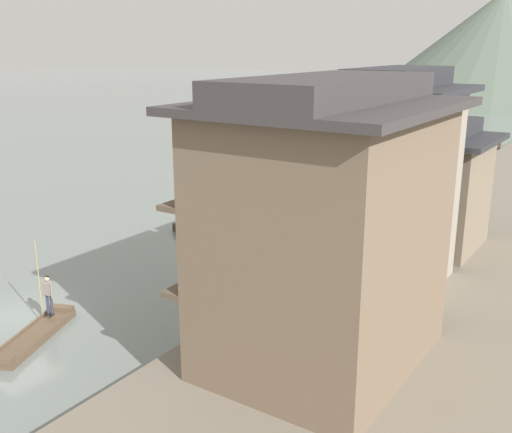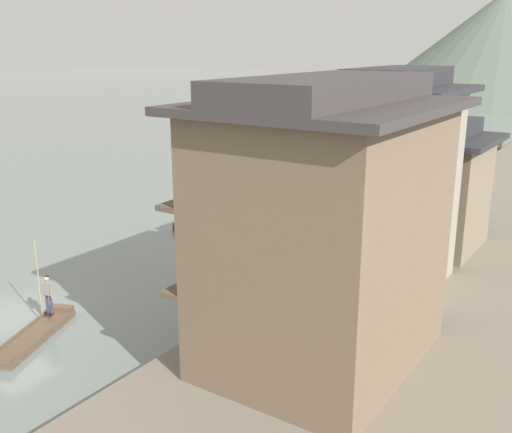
{
  "view_description": "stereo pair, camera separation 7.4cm",
  "coord_description": "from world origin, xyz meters",
  "px_view_note": "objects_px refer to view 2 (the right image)",
  "views": [
    {
      "loc": [
        19.95,
        -12.64,
        10.38
      ],
      "look_at": [
        3.55,
        11.88,
        1.86
      ],
      "focal_mm": 41.87,
      "sensor_mm": 36.0,
      "label": 1
    },
    {
      "loc": [
        20.01,
        -12.6,
        10.38
      ],
      "look_at": [
        3.55,
        11.88,
        1.86
      ],
      "focal_mm": 41.87,
      "sensor_mm": 36.0,
      "label": 2
    }
  ],
  "objects_px": {
    "boat_foreground_poled": "(33,336)",
    "boat_crossing_west": "(408,200)",
    "boat_midriver_upstream": "(372,162)",
    "boat_moored_third": "(497,146)",
    "house_waterfront_second": "(392,180)",
    "house_waterfront_nearest": "(323,228)",
    "house_waterfront_tall": "(436,186)",
    "boat_moored_second": "(441,179)",
    "boat_upstream_distant": "(300,171)",
    "mooring_post_dock_near": "(228,309)",
    "mooring_post_dock_mid": "(322,255)",
    "boat_midriver_drifting": "(343,237)",
    "boatman_person": "(47,290)",
    "boat_moored_far": "(205,224)",
    "mooring_post_dock_far": "(402,207)",
    "boat_moored_nearest": "(472,160)"
  },
  "relations": [
    {
      "from": "boatman_person",
      "to": "boat_moored_third",
      "type": "bearing_deg",
      "value": 85.23
    },
    {
      "from": "boat_moored_far",
      "to": "boat_midriver_upstream",
      "type": "relative_size",
      "value": 0.7
    },
    {
      "from": "house_waterfront_nearest",
      "to": "boat_moored_far",
      "type": "bearing_deg",
      "value": 140.7
    },
    {
      "from": "boat_upstream_distant",
      "to": "mooring_post_dock_near",
      "type": "xyz_separation_m",
      "value": [
        12.62,
        -27.3,
        1.15
      ]
    },
    {
      "from": "house_waterfront_nearest",
      "to": "boat_crossing_west",
      "type": "bearing_deg",
      "value": 103.43
    },
    {
      "from": "house_waterfront_tall",
      "to": "mooring_post_dock_near",
      "type": "distance_m",
      "value": 13.2
    },
    {
      "from": "mooring_post_dock_mid",
      "to": "boat_moored_third",
      "type": "bearing_deg",
      "value": 92.73
    },
    {
      "from": "house_waterfront_second",
      "to": "mooring_post_dock_mid",
      "type": "bearing_deg",
      "value": 175.31
    },
    {
      "from": "boat_upstream_distant",
      "to": "mooring_post_dock_mid",
      "type": "relative_size",
      "value": 7.56
    },
    {
      "from": "house_waterfront_tall",
      "to": "mooring_post_dock_near",
      "type": "bearing_deg",
      "value": -104.62
    },
    {
      "from": "house_waterfront_second",
      "to": "boat_moored_far",
      "type": "bearing_deg",
      "value": 163.38
    },
    {
      "from": "boat_moored_second",
      "to": "mooring_post_dock_far",
      "type": "bearing_deg",
      "value": -82.82
    },
    {
      "from": "boat_moored_far",
      "to": "boat_upstream_distant",
      "type": "distance_m",
      "value": 16.81
    },
    {
      "from": "boat_midriver_upstream",
      "to": "boat_crossing_west",
      "type": "distance_m",
      "value": 13.8
    },
    {
      "from": "boat_moored_nearest",
      "to": "mooring_post_dock_far",
      "type": "relative_size",
      "value": 4.67
    },
    {
      "from": "boat_foreground_poled",
      "to": "boat_crossing_west",
      "type": "relative_size",
      "value": 1.06
    },
    {
      "from": "boat_crossing_west",
      "to": "house_waterfront_nearest",
      "type": "relative_size",
      "value": 0.48
    },
    {
      "from": "boat_foreground_poled",
      "to": "boat_moored_third",
      "type": "xyz_separation_m",
      "value": [
        3.96,
        54.35,
        -0.02
      ]
    },
    {
      "from": "boat_foreground_poled",
      "to": "boat_crossing_west",
      "type": "height_order",
      "value": "boat_crossing_west"
    },
    {
      "from": "mooring_post_dock_near",
      "to": "mooring_post_dock_mid",
      "type": "xyz_separation_m",
      "value": [
        0.0,
        7.16,
        -0.12
      ]
    },
    {
      "from": "boat_moored_second",
      "to": "boat_upstream_distant",
      "type": "xyz_separation_m",
      "value": [
        -10.98,
        -2.88,
        -0.15
      ]
    },
    {
      "from": "boat_moored_far",
      "to": "house_waterfront_tall",
      "type": "xyz_separation_m",
      "value": [
        12.95,
        1.79,
        3.65
      ]
    },
    {
      "from": "boatman_person",
      "to": "mooring_post_dock_near",
      "type": "distance_m",
      "value": 7.05
    },
    {
      "from": "boat_moored_third",
      "to": "mooring_post_dock_far",
      "type": "xyz_separation_m",
      "value": [
        2.07,
        -33.37,
        1.12
      ]
    },
    {
      "from": "boat_moored_far",
      "to": "boat_midriver_drifting",
      "type": "relative_size",
      "value": 0.72
    },
    {
      "from": "house_waterfront_nearest",
      "to": "house_waterfront_tall",
      "type": "bearing_deg",
      "value": 92.84
    },
    {
      "from": "boat_upstream_distant",
      "to": "house_waterfront_tall",
      "type": "distance_m",
      "value": 22.0
    },
    {
      "from": "boat_moored_second",
      "to": "boat_midriver_drifting",
      "type": "distance_m",
      "value": 17.32
    },
    {
      "from": "boat_foreground_poled",
      "to": "mooring_post_dock_far",
      "type": "bearing_deg",
      "value": 73.96
    },
    {
      "from": "boat_midriver_upstream",
      "to": "boat_upstream_distant",
      "type": "height_order",
      "value": "boat_upstream_distant"
    },
    {
      "from": "house_waterfront_tall",
      "to": "house_waterfront_second",
      "type": "bearing_deg",
      "value": -90.59
    },
    {
      "from": "boat_moored_far",
      "to": "mooring_post_dock_far",
      "type": "relative_size",
      "value": 4.65
    },
    {
      "from": "boat_midriver_drifting",
      "to": "boat_crossing_west",
      "type": "distance_m",
      "value": 10.05
    },
    {
      "from": "mooring_post_dock_far",
      "to": "boat_midriver_upstream",
      "type": "bearing_deg",
      "value": 118.07
    },
    {
      "from": "boat_foreground_poled",
      "to": "boat_crossing_west",
      "type": "distance_m",
      "value": 27.09
    },
    {
      "from": "boat_foreground_poled",
      "to": "boatman_person",
      "type": "relative_size",
      "value": 1.46
    },
    {
      "from": "boat_moored_nearest",
      "to": "boat_foreground_poled",
      "type": "bearing_deg",
      "value": -95.46
    },
    {
      "from": "boat_foreground_poled",
      "to": "house_waterfront_tall",
      "type": "distance_m",
      "value": 19.18
    },
    {
      "from": "boatman_person",
      "to": "boat_midriver_upstream",
      "type": "distance_m",
      "value": 37.27
    },
    {
      "from": "boatman_person",
      "to": "boat_moored_third",
      "type": "xyz_separation_m",
      "value": [
        4.44,
        53.23,
        -1.31
      ]
    },
    {
      "from": "boat_crossing_west",
      "to": "boat_moored_second",
      "type": "bearing_deg",
      "value": 89.95
    },
    {
      "from": "boat_moored_far",
      "to": "boat_upstream_distant",
      "type": "bearing_deg",
      "value": 100.07
    },
    {
      "from": "boat_foreground_poled",
      "to": "house_waterfront_second",
      "type": "xyz_separation_m",
      "value": [
        9.24,
        10.72,
        4.98
      ]
    },
    {
      "from": "boat_crossing_west",
      "to": "house_waterfront_tall",
      "type": "xyz_separation_m",
      "value": [
        4.92,
        -10.37,
        3.65
      ]
    },
    {
      "from": "boat_moored_nearest",
      "to": "mooring_post_dock_mid",
      "type": "bearing_deg",
      "value": -86.81
    },
    {
      "from": "boat_foreground_poled",
      "to": "mooring_post_dock_near",
      "type": "relative_size",
      "value": 4.44
    },
    {
      "from": "boat_midriver_upstream",
      "to": "boat_moored_third",
      "type": "bearing_deg",
      "value": 66.01
    },
    {
      "from": "mooring_post_dock_far",
      "to": "house_waterfront_second",
      "type": "bearing_deg",
      "value": -72.6
    },
    {
      "from": "boat_crossing_west",
      "to": "boat_foreground_poled",
      "type": "bearing_deg",
      "value": -99.31
    },
    {
      "from": "boatman_person",
      "to": "boat_upstream_distant",
      "type": "distance_m",
      "value": 30.64
    }
  ]
}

